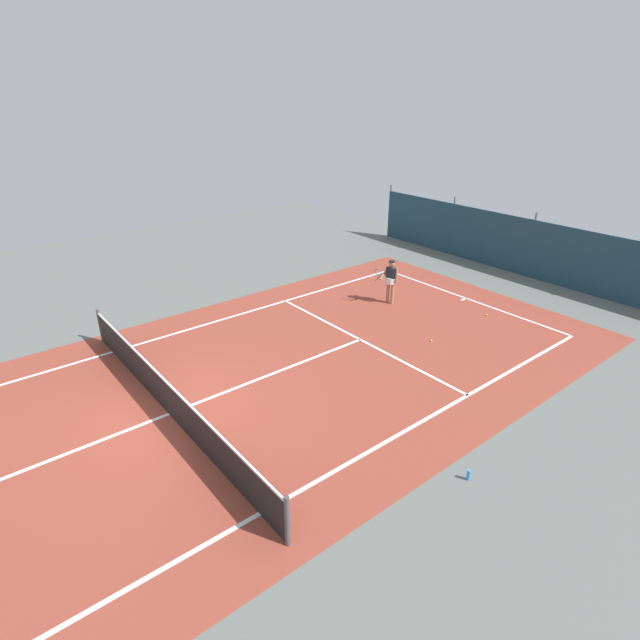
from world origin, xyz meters
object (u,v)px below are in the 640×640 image
tennis_ball_midcourt (431,341)px  water_bottle (469,475)px  tennis_player (391,279)px  tennis_ball_near_player (487,315)px  tennis_net (167,397)px

tennis_ball_midcourt → water_bottle: bearing=-43.3°
water_bottle → tennis_player: bearing=143.9°
tennis_ball_near_player → water_bottle: water_bottle is taller
tennis_net → tennis_player: 9.45m
tennis_ball_midcourt → water_bottle: size_ratio=0.28×
tennis_net → water_bottle: size_ratio=42.17×
tennis_net → tennis_ball_near_player: bearing=82.7°
tennis_player → tennis_ball_near_player: 3.61m
tennis_net → tennis_ball_near_player: (1.43, 11.14, -0.48)m
tennis_ball_midcourt → water_bottle: 6.20m
tennis_net → tennis_ball_near_player: size_ratio=153.33×
tennis_player → water_bottle: 9.38m
tennis_player → tennis_ball_near_player: (2.97, 1.83, -0.93)m
tennis_ball_midcourt → tennis_ball_near_player: bearing=91.3°
tennis_net → tennis_ball_midcourt: 8.22m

